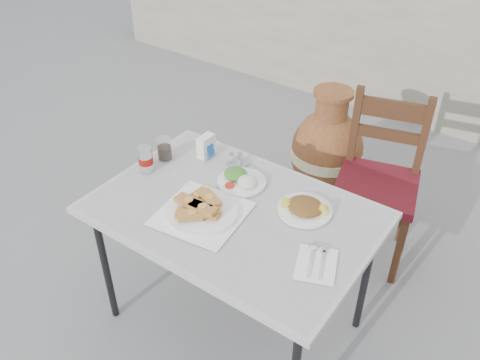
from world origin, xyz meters
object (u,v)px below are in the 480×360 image
Objects in this scene: napkin_holder at (206,146)px; soda_can at (146,159)px; pide_plate at (202,208)px; cola_glass at (164,150)px; cafe_table at (233,218)px; condiment_caddy at (237,161)px; salad_chopped_plate at (305,208)px; terracotta_urn at (327,153)px; chair at (378,180)px; salad_rice_plate at (241,179)px.

soda_can is at bearing -120.47° from napkin_holder.
pide_plate is 3.64× the size of cola_glass.
condiment_caddy is (-0.18, 0.27, 0.07)m from cafe_table.
pide_plate is 1.67× the size of salad_chopped_plate.
cola_glass is 1.13m from terracotta_urn.
chair is (0.48, 0.59, -0.25)m from condiment_caddy.
pide_plate reaches higher than cafe_table.
pide_plate is at bearing -127.37° from chair.
chair reaches higher than salad_chopped_plate.
napkin_holder is (0.15, 0.13, 0.01)m from cola_glass.
cola_glass is at bearing -110.84° from terracotta_urn.
terracotta_urn is (0.37, 1.11, -0.41)m from soda_can.
salad_chopped_plate is at bearing -0.83° from salad_rice_plate.
terracotta_urn is (-0.03, 1.20, -0.38)m from pide_plate.
condiment_caddy is 0.12× the size of terracotta_urn.
pide_plate is 0.27m from salad_rice_plate.
terracotta_urn is (-0.42, 0.24, -0.12)m from chair.
condiment_caddy is 0.80m from chair.
cafe_table is 10.73× the size of napkin_holder.
terracotta_urn is (0.23, 0.86, -0.40)m from napkin_holder.
pide_plate is 1.74× the size of salad_rice_plate.
salad_rice_plate is 0.33m from salad_chopped_plate.
condiment_caddy is (-0.43, 0.11, 0.00)m from salad_chopped_plate.
cola_glass is at bearing 151.85° from pide_plate.
napkin_holder is (-0.26, 0.35, 0.02)m from pide_plate.
chair is at bearing 85.46° from salad_chopped_plate.
salad_rice_plate is 2.00× the size of napkin_holder.
pide_plate reaches higher than condiment_caddy.
napkin_holder is at bearing -151.74° from chair.
cola_glass is at bearing -152.24° from chair.
cafe_table is 12.49× the size of condiment_caddy.
soda_can is at bearing -167.01° from salad_chopped_plate.
soda_can is (-0.41, 0.09, 0.03)m from pide_plate.
soda_can is at bearing -137.82° from condiment_caddy.
chair is (0.38, 0.70, -0.25)m from salad_rice_plate.
cola_glass is (-0.74, -0.05, 0.03)m from salad_chopped_plate.
chair is (0.39, 0.96, -0.26)m from pide_plate.
cafe_table is at bearing 0.80° from soda_can.
salad_rice_plate is at bearing 89.11° from pide_plate.
terracotta_urn is (-0.12, 1.10, -0.30)m from cafe_table.
cola_glass is at bearing -176.48° from salad_chopped_plate.
terracotta_urn reaches higher than condiment_caddy.
soda_can reaches higher than cafe_table.
salad_rice_plate is at bearing 6.97° from cola_glass.
terracotta_urn is at bearing 96.13° from cafe_table.
salad_rice_plate is 2.33× the size of condiment_caddy.
pide_plate and terracotta_urn have the same top height.
salad_rice_plate is 0.45m from soda_can.
chair is at bearing -29.65° from terracotta_urn.
cafe_table is 1.51× the size of terracotta_urn.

